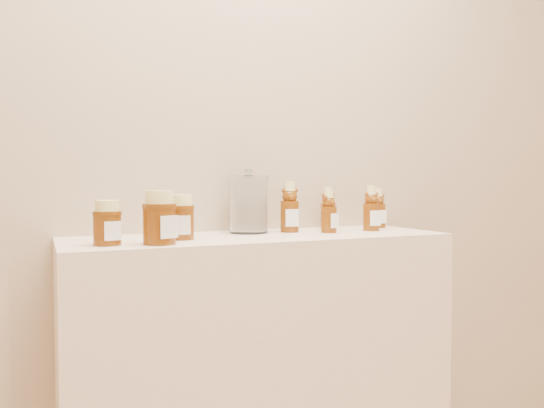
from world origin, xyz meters
name	(u,v)px	position (x,y,z in m)	size (l,w,h in m)	color
wall_back	(238,101)	(0.00, 1.75, 1.35)	(3.50, 0.02, 2.70)	tan
display_table	(260,376)	(0.00, 1.55, 0.45)	(1.20, 0.40, 0.90)	beige
bear_bottle_back_left	(290,203)	(0.14, 1.62, 1.00)	(0.07, 0.07, 0.20)	#562606
bear_bottle_back_mid	(328,205)	(0.32, 1.68, 0.99)	(0.06, 0.06, 0.17)	#562606
bear_bottle_back_right	(378,205)	(0.51, 1.64, 0.98)	(0.06, 0.06, 0.17)	#562606
bear_bottle_front_left	(329,208)	(0.25, 1.55, 0.98)	(0.06, 0.06, 0.16)	#562606
bear_bottle_front_right	(371,205)	(0.42, 1.55, 0.99)	(0.06, 0.06, 0.18)	#562606
honey_jar_left	(107,223)	(-0.47, 1.47, 0.96)	(0.08, 0.08, 0.12)	#562606
honey_jar_back	(180,217)	(-0.26, 1.54, 0.97)	(0.08, 0.08, 0.13)	#562606
honey_jar_front	(159,218)	(-0.34, 1.44, 0.97)	(0.09, 0.09, 0.14)	#562606
glass_canister	(249,202)	(0.00, 1.64, 1.00)	(0.14, 0.14, 0.21)	white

